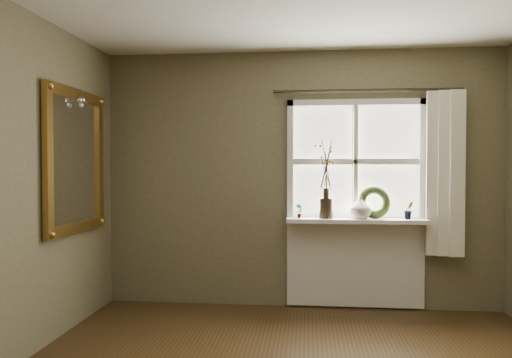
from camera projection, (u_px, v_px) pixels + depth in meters
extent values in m
cube|color=brown|center=(300.00, 179.00, 5.12)|extent=(4.00, 0.10, 2.60)
cube|color=brown|center=(237.00, 293.00, 0.54)|extent=(4.00, 0.10, 2.60)
cube|color=silver|center=(355.00, 220.00, 4.99)|extent=(1.36, 0.06, 0.06)
cube|color=silver|center=(356.00, 102.00, 4.96)|extent=(1.36, 0.06, 0.06)
cube|color=silver|center=(290.00, 162.00, 5.04)|extent=(0.06, 0.06, 1.24)
cube|color=silver|center=(422.00, 162.00, 4.91)|extent=(0.06, 0.06, 1.24)
cube|color=silver|center=(355.00, 162.00, 4.98)|extent=(1.24, 0.05, 0.04)
cube|color=silver|center=(355.00, 162.00, 4.98)|extent=(0.04, 0.05, 1.12)
cube|color=white|center=(323.00, 132.00, 5.03)|extent=(0.59, 0.01, 0.53)
cube|color=white|center=(388.00, 132.00, 4.96)|extent=(0.59, 0.01, 0.53)
cube|color=white|center=(322.00, 191.00, 5.04)|extent=(0.59, 0.01, 0.53)
cube|color=white|center=(388.00, 191.00, 4.98)|extent=(0.59, 0.01, 0.53)
cube|color=silver|center=(356.00, 221.00, 4.89)|extent=(1.36, 0.26, 0.04)
cube|color=silver|center=(355.00, 263.00, 5.01)|extent=(1.36, 0.04, 0.88)
cylinder|color=black|center=(326.00, 208.00, 4.92)|extent=(0.17, 0.17, 0.20)
imported|color=beige|center=(360.00, 207.00, 4.89)|extent=(0.22, 0.22, 0.23)
torus|color=#31401C|center=(374.00, 206.00, 4.91)|extent=(0.34, 0.19, 0.33)
imported|color=#31401C|center=(299.00, 211.00, 4.95)|extent=(0.09, 0.08, 0.15)
imported|color=#31401C|center=(409.00, 210.00, 4.84)|extent=(0.12, 0.11, 0.18)
cube|color=silver|center=(445.00, 173.00, 4.80)|extent=(0.36, 0.12, 1.59)
cylinder|color=black|center=(367.00, 90.00, 4.90)|extent=(1.84, 0.03, 0.03)
cube|color=white|center=(75.00, 161.00, 4.40)|extent=(0.02, 0.88, 1.08)
cube|color=olive|center=(76.00, 94.00, 4.39)|extent=(0.05, 1.06, 0.09)
cube|color=olive|center=(77.00, 227.00, 4.42)|extent=(0.05, 1.06, 0.09)
cube|color=olive|center=(48.00, 161.00, 3.92)|extent=(0.05, 0.09, 1.08)
cube|color=olive|center=(99.00, 162.00, 4.88)|extent=(0.05, 0.09, 1.08)
sphere|color=silver|center=(80.00, 100.00, 4.35)|extent=(0.04, 0.04, 0.04)
sphere|color=silver|center=(81.00, 105.00, 4.38)|extent=(0.04, 0.04, 0.04)
sphere|color=silver|center=(83.00, 100.00, 4.41)|extent=(0.04, 0.04, 0.04)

